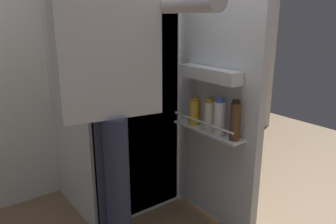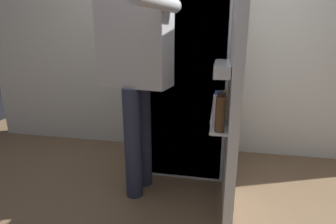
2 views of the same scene
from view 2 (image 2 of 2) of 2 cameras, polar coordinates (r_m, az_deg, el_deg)
ground_plane at (r=2.08m, az=2.04°, el=-17.22°), size 5.34×5.34×0.00m
kitchen_wall at (r=2.65m, az=5.69°, el=18.42°), size 4.40×0.10×2.50m
refrigerator at (r=2.25m, az=5.06°, el=8.29°), size 0.70×1.26×1.67m
person at (r=1.84m, az=-6.62°, el=10.61°), size 0.56×0.82×1.61m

